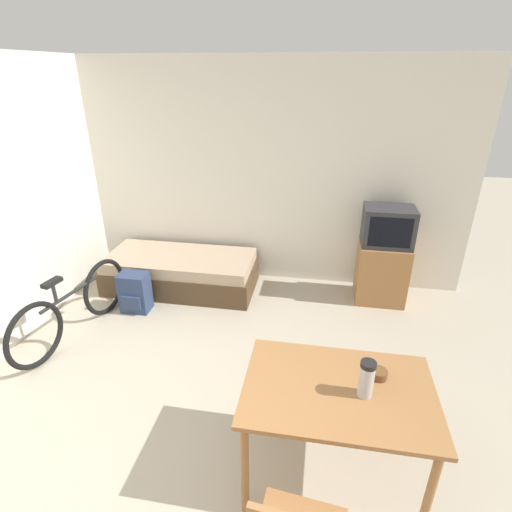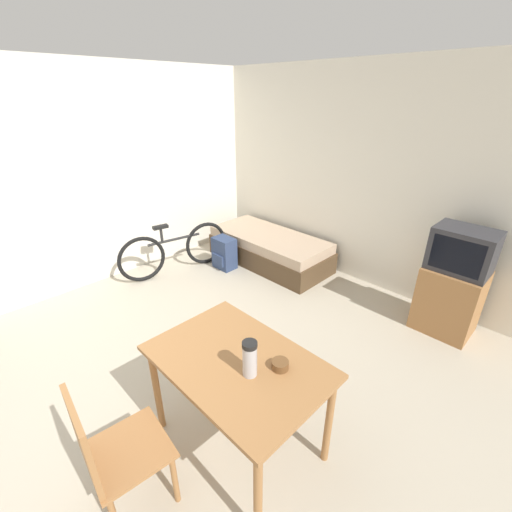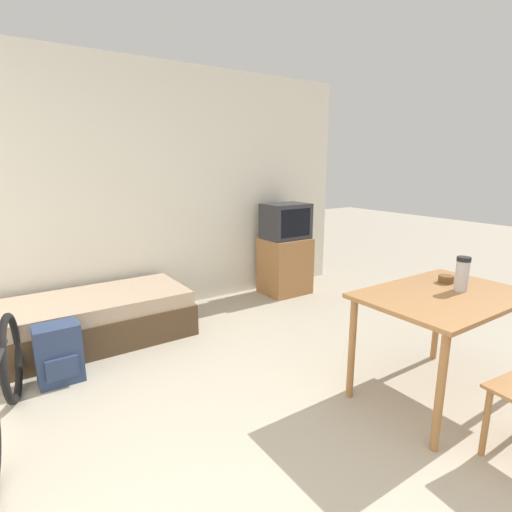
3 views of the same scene
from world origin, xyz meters
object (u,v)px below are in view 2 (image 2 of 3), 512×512
(tv, at_px, (453,284))
(wooden_chair, at_px, (109,451))
(dining_table, at_px, (237,371))
(daybed, at_px, (269,249))
(thermos_flask, at_px, (250,357))
(backpack, at_px, (224,253))
(bicycle, at_px, (175,250))
(mate_bowl, at_px, (280,365))

(tv, distance_m, wooden_chair, 3.37)
(dining_table, bearing_deg, daybed, 128.84)
(thermos_flask, bearing_deg, dining_table, 169.59)
(wooden_chair, xyz_separation_m, backpack, (-2.03, 2.54, -0.29))
(dining_table, bearing_deg, wooden_chair, -102.70)
(dining_table, bearing_deg, backpack, 141.97)
(daybed, height_order, tv, tv)
(tv, height_order, thermos_flask, tv)
(bicycle, bearing_deg, thermos_flask, -23.53)
(bicycle, xyz_separation_m, thermos_flask, (2.76, -1.20, 0.58))
(dining_table, xyz_separation_m, wooden_chair, (-0.18, -0.81, -0.16))
(thermos_flask, bearing_deg, daybed, 130.64)
(wooden_chair, relative_size, mate_bowl, 8.68)
(tv, bearing_deg, wooden_chair, -102.84)
(mate_bowl, bearing_deg, bicycle, 160.10)
(wooden_chair, bearing_deg, tv, 77.16)
(tv, distance_m, mate_bowl, 2.37)
(wooden_chair, height_order, bicycle, wooden_chair)
(dining_table, bearing_deg, mate_bowl, 29.71)
(thermos_flask, relative_size, mate_bowl, 2.25)
(wooden_chair, xyz_separation_m, thermos_flask, (0.33, 0.78, 0.39))
(tv, height_order, mate_bowl, tv)
(tv, distance_m, bicycle, 3.44)
(dining_table, distance_m, mate_bowl, 0.31)
(wooden_chair, relative_size, backpack, 2.02)
(dining_table, distance_m, backpack, 2.85)
(dining_table, height_order, mate_bowl, mate_bowl)
(thermos_flask, relative_size, backpack, 0.52)
(daybed, distance_m, backpack, 0.69)
(daybed, height_order, thermos_flask, thermos_flask)
(daybed, distance_m, mate_bowl, 3.10)
(bicycle, height_order, thermos_flask, thermos_flask)
(thermos_flask, height_order, mate_bowl, thermos_flask)
(backpack, bearing_deg, daybed, 60.27)
(tv, height_order, backpack, tv)
(mate_bowl, bearing_deg, dining_table, -150.29)
(wooden_chair, bearing_deg, bicycle, 140.70)
(backpack, bearing_deg, mate_bowl, -32.92)
(dining_table, height_order, backpack, dining_table)
(thermos_flask, xyz_separation_m, mate_bowl, (0.10, 0.17, -0.11))
(daybed, bearing_deg, backpack, -119.73)
(bicycle, xyz_separation_m, mate_bowl, (2.85, -1.03, 0.47))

